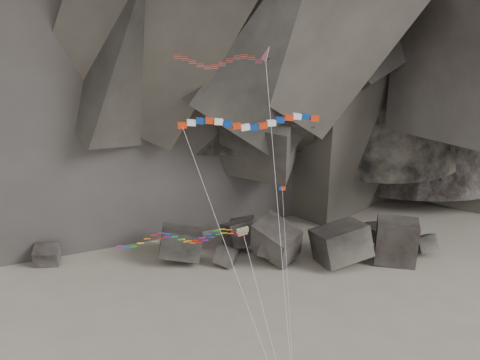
{
  "coord_description": "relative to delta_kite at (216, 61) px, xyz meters",
  "views": [
    {
      "loc": [
        -2.43,
        -48.22,
        38.66
      ],
      "look_at": [
        1.17,
        6.0,
        20.75
      ],
      "focal_mm": 45.0,
      "sensor_mm": 36.0,
      "label": 1
    }
  ],
  "objects": [
    {
      "name": "parafoil_kite",
      "position": [
        -3.77,
        2.22,
        -16.46
      ],
      "size": [
        15.92,
        11.08,
        15.28
      ],
      "rotation": [
        0.0,
        0.0,
        0.36
      ],
      "color": "#D9E10C",
      "rests_on": "ground"
    },
    {
      "name": "banner_kite",
      "position": [
        3.02,
        3.1,
        -5.93
      ],
      "size": [
        12.8,
        12.43,
        25.74
      ],
      "rotation": [
        0.0,
        0.0,
        0.13
      ],
      "color": "red",
      "rests_on": "ground"
    },
    {
      "name": "boulder_field",
      "position": [
        11.92,
        30.11,
        -30.42
      ],
      "size": [
        58.81,
        14.84,
        7.63
      ],
      "color": "#47423F",
      "rests_on": "ground"
    },
    {
      "name": "pennant_kite",
      "position": [
        5.83,
        -1.22,
        -15.32
      ],
      "size": [
        0.82,
        8.77,
        19.87
      ],
      "rotation": [
        0.0,
        0.0,
        -0.05
      ],
      "color": "red",
      "rests_on": "ground"
    },
    {
      "name": "delta_kite",
      "position": [
        0.0,
        0.0,
        0.0
      ],
      "size": [
        10.0,
        9.04,
        32.19
      ],
      "rotation": [
        0.0,
        0.0,
        0.19
      ],
      "color": "red",
      "rests_on": "ground"
    }
  ]
}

